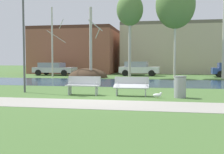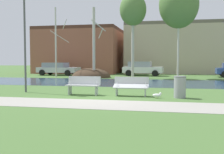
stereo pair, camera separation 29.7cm
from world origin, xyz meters
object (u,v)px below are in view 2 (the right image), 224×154
(bench_left, at_px, (83,85))
(bench_right, at_px, (131,86))
(streetlamp, at_px, (25,26))
(trash_bin, at_px, (180,87))
(parked_van_nearest_silver, at_px, (58,69))
(parked_sedan_second_white, at_px, (142,68))
(seagull, at_px, (157,95))

(bench_left, height_order, bench_right, same)
(streetlamp, bearing_deg, bench_left, -7.25)
(trash_bin, distance_m, parked_van_nearest_silver, 20.16)
(trash_bin, relative_size, streetlamp, 0.19)
(bench_right, distance_m, parked_sedan_second_white, 16.61)
(seagull, distance_m, streetlamp, 7.52)
(bench_right, xyz_separation_m, trash_bin, (2.16, -0.25, 0.02))
(bench_left, relative_size, parked_van_nearest_silver, 0.34)
(streetlamp, xyz_separation_m, parked_van_nearest_silver, (-4.67, 15.28, -2.65))
(parked_sedan_second_white, bearing_deg, bench_left, -94.45)
(seagull, xyz_separation_m, parked_sedan_second_white, (-2.20, 17.10, 0.66))
(parked_van_nearest_silver, bearing_deg, streetlamp, -73.00)
(seagull, height_order, parked_sedan_second_white, parked_sedan_second_white)
(trash_bin, distance_m, streetlamp, 8.22)
(bench_left, xyz_separation_m, streetlamp, (-3.22, 0.41, 2.92))
(bench_left, distance_m, trash_bin, 4.46)
(trash_bin, bearing_deg, bench_right, 173.32)
(bench_left, bearing_deg, parked_van_nearest_silver, 116.69)
(parked_sedan_second_white, bearing_deg, bench_right, -86.57)
(streetlamp, bearing_deg, parked_sedan_second_white, 74.42)
(streetlamp, bearing_deg, bench_right, -4.25)
(streetlamp, height_order, parked_sedan_second_white, streetlamp)
(seagull, bearing_deg, trash_bin, 15.63)
(bench_right, bearing_deg, parked_van_nearest_silver, 122.96)
(bench_left, height_order, seagull, bench_left)
(seagull, relative_size, parked_van_nearest_silver, 0.09)
(seagull, bearing_deg, parked_sedan_second_white, 97.33)
(bench_right, height_order, parked_van_nearest_silver, parked_van_nearest_silver)
(parked_van_nearest_silver, bearing_deg, parked_sedan_second_white, 5.55)
(streetlamp, height_order, parked_van_nearest_silver, streetlamp)
(trash_bin, bearing_deg, seagull, -164.37)
(trash_bin, distance_m, seagull, 1.06)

